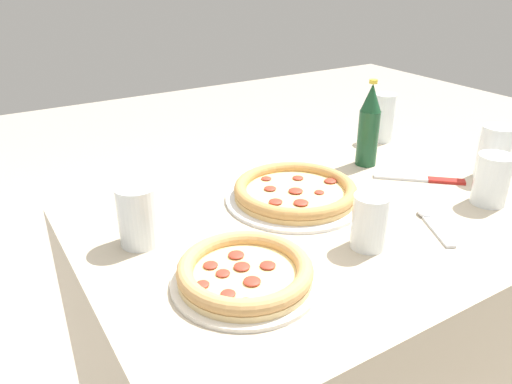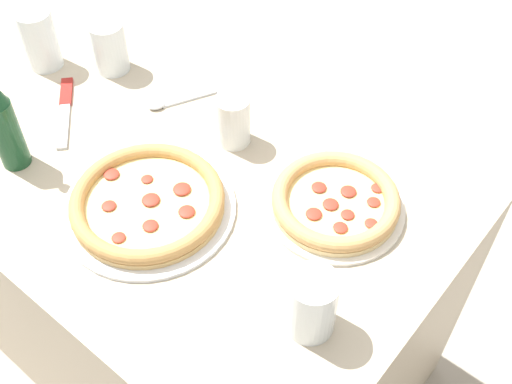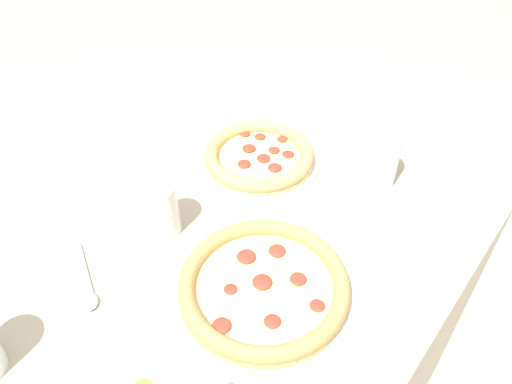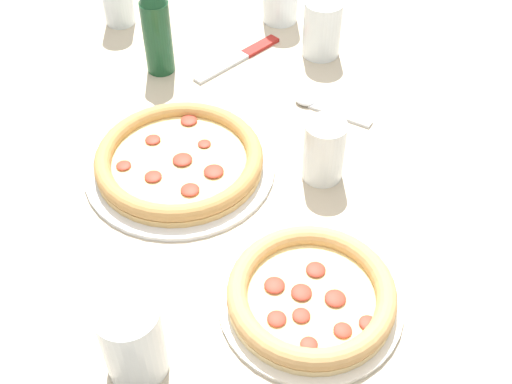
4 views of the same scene
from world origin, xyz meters
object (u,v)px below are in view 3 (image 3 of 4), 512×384
at_px(glass_lemonade, 161,211).
at_px(spoon, 85,286).
at_px(pizza_margherita, 264,287).
at_px(pizza_veggie, 259,157).
at_px(glass_iced_tea, 378,161).

bearing_deg(glass_lemonade, spoon, 178.66).
xyz_separation_m(pizza_margherita, spoon, (-0.18, 0.25, -0.02)).
height_order(pizza_margherita, glass_lemonade, glass_lemonade).
distance_m(glass_lemonade, spoon, 0.19).
xyz_separation_m(pizza_veggie, spoon, (-0.45, 0.03, -0.02)).
bearing_deg(spoon, glass_lemonade, -1.34).
bearing_deg(glass_iced_tea, pizza_margherita, 179.44).
bearing_deg(pizza_veggie, glass_lemonade, 175.51).
distance_m(pizza_margherita, glass_lemonade, 0.25).
bearing_deg(pizza_veggie, spoon, 176.77).
bearing_deg(pizza_margherita, spoon, 125.99).
relative_size(pizza_veggie, glass_lemonade, 2.38).
distance_m(pizza_veggie, glass_iced_tea, 0.26).
height_order(glass_iced_tea, spoon, glass_iced_tea).
xyz_separation_m(glass_iced_tea, spoon, (-0.56, 0.25, -0.05)).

